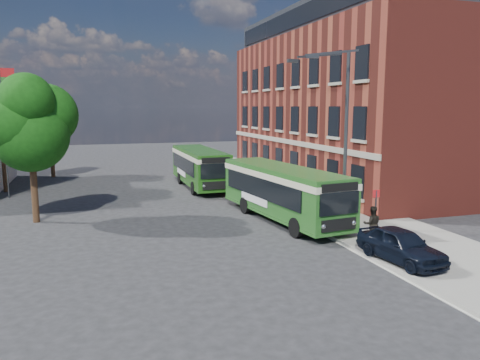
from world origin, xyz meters
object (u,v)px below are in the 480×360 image
object	(u,v)px
street_lamp	(339,138)
parked_car	(401,245)
bus_rear	(200,164)
bus_front	(283,188)

from	to	relation	value
street_lamp	parked_car	bearing A→B (deg)	-90.41
parked_car	bus_rear	bearing A→B (deg)	93.12
street_lamp	parked_car	size ratio (longest dim) A/B	2.24
bus_front	parked_car	xyz separation A→B (m)	(1.60, -8.42, -1.00)
parked_car	street_lamp	bearing A→B (deg)	82.78
street_lamp	bus_rear	world-z (taller)	street_lamp
bus_front	parked_car	distance (m)	8.63
street_lamp	parked_car	world-z (taller)	street_lamp
street_lamp	bus_rear	bearing A→B (deg)	103.36
street_lamp	parked_car	distance (m)	6.55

